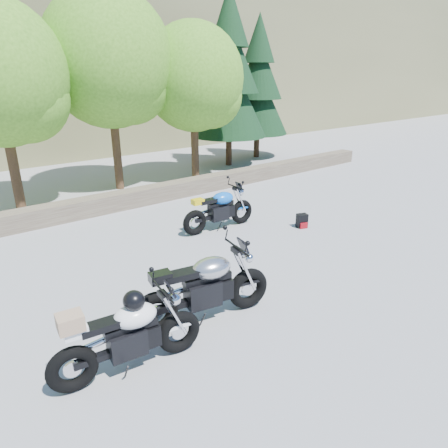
{
  "coord_description": "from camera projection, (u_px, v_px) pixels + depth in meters",
  "views": [
    {
      "loc": [
        -4.78,
        -5.25,
        3.77
      ],
      "look_at": [
        0.2,
        1.0,
        0.75
      ],
      "focal_mm": 32.0,
      "sensor_mm": 36.0,
      "label": 1
    }
  ],
  "objects": [
    {
      "name": "conifer_near",
      "position": [
        229.0,
        76.0,
        16.27
      ],
      "size": [
        3.17,
        3.17,
        7.06
      ],
      "color": "#382314",
      "rests_on": "ground"
    },
    {
      "name": "white_bike",
      "position": [
        127.0,
        334.0,
        5.22
      ],
      "size": [
        2.11,
        0.67,
        1.17
      ],
      "rotation": [
        0.0,
        0.0,
        -0.12
      ],
      "color": "black",
      "rests_on": "ground"
    },
    {
      "name": "blue_bike",
      "position": [
        219.0,
        210.0,
        10.17
      ],
      "size": [
        2.11,
        0.67,
        1.06
      ],
      "rotation": [
        0.0,
        0.0,
        -0.06
      ],
      "color": "black",
      "rests_on": "ground"
    },
    {
      "name": "conifer_far",
      "position": [
        258.0,
        85.0,
        18.14
      ],
      "size": [
        2.82,
        2.82,
        6.27
      ],
      "color": "#382314",
      "rests_on": "ground"
    },
    {
      "name": "tree_decid_right",
      "position": [
        197.0,
        82.0,
        13.96
      ],
      "size": [
        3.54,
        3.54,
        5.41
      ],
      "color": "#382314",
      "rests_on": "ground"
    },
    {
      "name": "backpack",
      "position": [
        302.0,
        221.0,
        10.38
      ],
      "size": [
        0.31,
        0.29,
        0.36
      ],
      "rotation": [
        0.0,
        0.0,
        -0.33
      ],
      "color": "black",
      "rests_on": "ground"
    },
    {
      "name": "stone_wall",
      "position": [
        125.0,
        200.0,
        11.89
      ],
      "size": [
        22.0,
        0.55,
        0.5
      ],
      "primitive_type": "cube",
      "color": "brown",
      "rests_on": "ground"
    },
    {
      "name": "ground",
      "position": [
        247.0,
        275.0,
        7.96
      ],
      "size": [
        90.0,
        90.0,
        0.0
      ],
      "primitive_type": "plane",
      "color": "gray",
      "rests_on": "ground"
    },
    {
      "name": "hillside",
      "position": [
        13.0,
        16.0,
        27.55
      ],
      "size": [
        80.0,
        30.0,
        15.0
      ],
      "primitive_type": "cube",
      "color": "#67643F",
      "rests_on": "ground"
    },
    {
      "name": "tree_decid_left",
      "position": [
        2.0,
        79.0,
        10.5
      ],
      "size": [
        3.67,
        3.67,
        5.62
      ],
      "color": "#382314",
      "rests_on": "ground"
    },
    {
      "name": "tree_decid_mid",
      "position": [
        113.0,
        64.0,
        12.58
      ],
      "size": [
        4.08,
        4.08,
        6.24
      ],
      "color": "#382314",
      "rests_on": "ground"
    },
    {
      "name": "silver_bike",
      "position": [
        205.0,
        288.0,
        6.32
      ],
      "size": [
        2.35,
        0.8,
        1.19
      ],
      "rotation": [
        0.0,
        0.0,
        -0.19
      ],
      "color": "black",
      "rests_on": "ground"
    }
  ]
}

